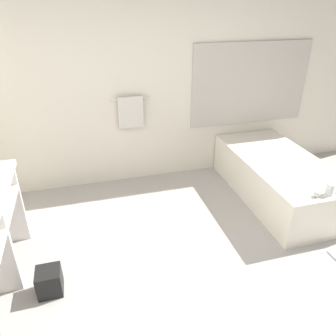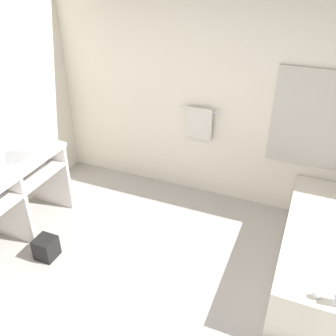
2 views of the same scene
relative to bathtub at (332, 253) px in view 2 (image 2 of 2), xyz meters
The scene contains 6 objects.
ground_plane 1.88m from the bathtub, 137.69° to the right, with size 16.00×16.00×0.00m, color #A8A39E.
wall_back_with_blinds 1.96m from the bathtub, 143.53° to the left, with size 7.40×0.13×2.70m.
vanity_counter 3.35m from the bathtub, 167.42° to the right, with size 0.63×1.45×0.92m.
bathtub is the anchor object (origin of this frame).
water_bottle_1 3.28m from the bathtub, 165.14° to the right, with size 0.06×0.06×0.25m.
waste_bin 2.86m from the bathtub, 162.58° to the right, with size 0.21×0.21×0.23m.
Camera 2 is at (0.94, -1.81, 2.83)m, focal length 40.00 mm.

